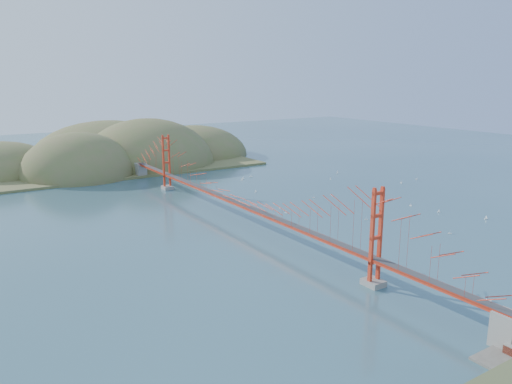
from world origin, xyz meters
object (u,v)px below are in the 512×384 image
bridge (239,181)px  sailboat_2 (486,218)px  sailboat_0 (286,212)px  sailboat_1 (366,219)px

bridge → sailboat_2: bearing=-30.1°
bridge → sailboat_0: (9.99, 0.55, -6.87)m
sailboat_2 → sailboat_0: size_ratio=1.16×
sailboat_0 → sailboat_2: bearing=-39.4°
sailboat_0 → sailboat_1: bearing=-50.3°
bridge → sailboat_1: 22.53m
bridge → sailboat_1: bridge is taller
sailboat_2 → sailboat_1: bearing=148.0°
sailboat_1 → sailboat_2: bearing=-32.0°
bridge → sailboat_0: 12.13m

